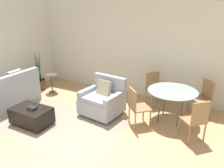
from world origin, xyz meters
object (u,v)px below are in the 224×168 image
object	(u,v)px
tv_remote_secondary	(36,107)
dining_chair_near_left	(136,105)
dining_chair_near_right	(196,118)
side_table	(51,80)
tv_remote_primary	(43,108)
couch	(2,97)
armchair	(103,100)
dining_chair_far_left	(154,87)
dining_table	(172,94)
potted_plant	(39,80)
dining_chair_far_right	(204,96)
book_stack	(32,108)
ottoman	(32,115)

from	to	relation	value
tv_remote_secondary	dining_chair_near_left	distance (m)	2.27
dining_chair_near_right	side_table	bearing A→B (deg)	171.51
dining_chair_near_right	tv_remote_primary	bearing A→B (deg)	-163.28
couch	dining_chair_near_left	distance (m)	3.55
armchair	side_table	world-z (taller)	armchair
tv_remote_secondary	dining_chair_far_left	distance (m)	3.02
armchair	tv_remote_primary	distance (m)	1.42
couch	dining_chair_near_right	xyz separation A→B (m)	(4.70, 0.82, 0.20)
tv_remote_primary	couch	bearing A→B (deg)	175.74
dining_table	dining_chair_near_right	world-z (taller)	dining_chair_near_right
dining_table	potted_plant	bearing A→B (deg)	179.55
potted_plant	dining_chair_far_right	world-z (taller)	potted_plant
tv_remote_primary	dining_table	distance (m)	2.96
armchair	dining_chair_near_left	xyz separation A→B (m)	(0.95, -0.15, 0.16)
tv_remote_secondary	dining_chair_far_right	world-z (taller)	dining_chair_far_right
armchair	tv_remote_secondary	xyz separation A→B (m)	(-1.11, -1.10, 0.05)
dining_table	dining_chair_near_right	bearing A→B (deg)	-45.00
book_stack	tv_remote_primary	bearing A→B (deg)	38.01
side_table	potted_plant	bearing A→B (deg)	178.52
couch	potted_plant	distance (m)	1.49
book_stack	dining_table	xyz separation A→B (m)	(2.68, 1.71, 0.24)
tv_remote_secondary	dining_chair_near_left	bearing A→B (deg)	24.57
dining_table	ottoman	bearing A→B (deg)	-148.58
tv_remote_primary	dining_table	xyz separation A→B (m)	(2.49, 1.56, 0.26)
couch	dining_chair_far_left	size ratio (longest dim) A/B	2.15
dining_chair_near_left	tv_remote_secondary	bearing A→B (deg)	-155.43
side_table	dining_table	world-z (taller)	dining_table
book_stack	dining_chair_near_right	size ratio (longest dim) A/B	0.22
potted_plant	dining_table	distance (m)	4.24
couch	ottoman	size ratio (longest dim) A/B	2.17
armchair	dining_chair_near_right	size ratio (longest dim) A/B	1.12
armchair	potted_plant	world-z (taller)	potted_plant
potted_plant	side_table	xyz separation A→B (m)	(0.52, -0.01, 0.08)
tv_remote_secondary	couch	bearing A→B (deg)	174.85
ottoman	dining_chair_far_left	xyz separation A→B (m)	(2.13, 2.31, 0.30)
tv_remote_secondary	dining_table	distance (m)	3.13
dining_table	dining_chair_far_left	size ratio (longest dim) A/B	1.26
potted_plant	dining_chair_near_right	distance (m)	4.90
tv_remote_secondary	dining_chair_far_left	world-z (taller)	dining_chair_far_left
ottoman	book_stack	size ratio (longest dim) A/B	4.40
tv_remote_secondary	dining_chair_far_right	xyz separation A→B (m)	(3.32, 2.20, 0.11)
book_stack	dining_chair_far_right	distance (m)	4.05
dining_chair_near_left	dining_chair_far_right	world-z (taller)	same
potted_plant	dining_chair_near_left	world-z (taller)	potted_plant
potted_plant	dining_table	world-z (taller)	potted_plant
tv_remote_primary	tv_remote_secondary	size ratio (longest dim) A/B	0.89
armchair	dining_chair_near_right	distance (m)	2.22
dining_chair_near_right	armchair	bearing A→B (deg)	176.01
tv_remote_secondary	potted_plant	xyz separation A→B (m)	(-1.53, 1.60, -0.09)
book_stack	ottoman	bearing A→B (deg)	162.16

